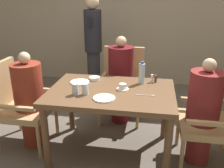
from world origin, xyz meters
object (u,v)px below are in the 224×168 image
(chair_far_side, at_px, (122,81))
(diner_in_far_chair, at_px, (121,79))
(water_bottle, at_px, (142,73))
(diner_in_right_chair, at_px, (203,111))
(chair_right_side, at_px, (218,117))
(standing_host, at_px, (93,45))
(glass_tall_near, at_px, (75,89))
(plate_main_left, at_px, (104,98))
(bowl_small, at_px, (94,78))
(chair_left_side, at_px, (17,102))
(glass_tall_mid, at_px, (85,89))
(teacup_with_saucer, at_px, (123,87))
(plate_main_right, at_px, (80,82))
(diner_in_left_chair, at_px, (29,99))

(chair_far_side, relative_size, diner_in_far_chair, 0.83)
(water_bottle, bearing_deg, chair_far_side, 115.10)
(diner_in_right_chair, height_order, water_bottle, diner_in_right_chair)
(chair_right_side, height_order, water_bottle, water_bottle)
(standing_host, relative_size, glass_tall_near, 14.27)
(plate_main_left, relative_size, bowl_small, 1.75)
(chair_left_side, bearing_deg, glass_tall_mid, -10.48)
(bowl_small, bearing_deg, teacup_with_saucer, -33.52)
(plate_main_left, height_order, plate_main_right, same)
(chair_far_side, xyz_separation_m, bowl_small, (-0.24, -0.60, 0.24))
(chair_left_side, relative_size, bowl_small, 7.96)
(teacup_with_saucer, relative_size, glass_tall_near, 1.11)
(chair_left_side, relative_size, water_bottle, 3.92)
(standing_host, xyz_separation_m, plate_main_right, (0.18, -1.38, -0.13))
(chair_right_side, bearing_deg, plate_main_right, 173.65)
(chair_left_side, bearing_deg, bowl_small, 18.20)
(chair_right_side, bearing_deg, diner_in_right_chair, 180.00)
(plate_main_right, bearing_deg, standing_host, 97.51)
(bowl_small, height_order, glass_tall_mid, glass_tall_mid)
(diner_in_far_chair, height_order, plate_main_right, diner_in_far_chair)
(chair_right_side, distance_m, glass_tall_mid, 1.33)
(water_bottle, distance_m, glass_tall_mid, 0.66)
(chair_right_side, height_order, diner_in_right_chair, diner_in_right_chair)
(glass_tall_near, bearing_deg, plate_main_left, -9.87)
(chair_left_side, relative_size, glass_tall_mid, 8.48)
(diner_in_left_chair, distance_m, plate_main_right, 0.59)
(diner_in_right_chair, bearing_deg, chair_far_side, 136.41)
(chair_right_side, bearing_deg, glass_tall_mid, -173.20)
(diner_in_left_chair, distance_m, standing_host, 1.61)
(plate_main_left, distance_m, teacup_with_saucer, 0.30)
(standing_host, height_order, bowl_small, standing_host)
(glass_tall_near, bearing_deg, chair_right_side, 7.03)
(diner_in_right_chair, relative_size, teacup_with_saucer, 8.79)
(chair_right_side, relative_size, bowl_small, 7.96)
(plate_main_left, xyz_separation_m, bowl_small, (-0.21, 0.49, 0.01))
(standing_host, bearing_deg, diner_in_far_chair, -55.57)
(water_bottle, height_order, glass_tall_near, water_bottle)
(chair_right_side, xyz_separation_m, bowl_small, (-1.31, 0.27, 0.24))
(diner_in_left_chair, xyz_separation_m, standing_host, (0.35, 1.54, 0.31))
(plate_main_right, bearing_deg, chair_right_side, -6.35)
(diner_in_far_chair, xyz_separation_m, teacup_with_saucer, (0.11, -0.68, 0.16))
(chair_far_side, distance_m, plate_main_right, 0.84)
(chair_left_side, height_order, diner_in_far_chair, diner_in_far_chair)
(chair_right_side, xyz_separation_m, diner_in_right_chair, (-0.15, 0.00, 0.05))
(chair_far_side, bearing_deg, diner_in_right_chair, -43.59)
(chair_right_side, relative_size, glass_tall_near, 8.48)
(chair_left_side, distance_m, plate_main_right, 0.74)
(plate_main_left, bearing_deg, diner_in_left_chair, 165.90)
(chair_left_side, bearing_deg, glass_tall_near, -13.00)
(standing_host, distance_m, glass_tall_mid, 1.73)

